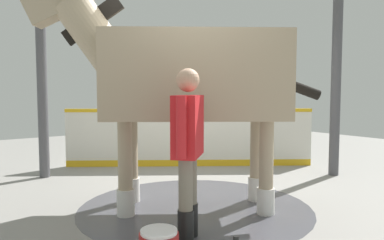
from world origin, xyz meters
The scene contains 7 objects.
ground_plane centered at (0.00, 0.00, -0.01)m, with size 16.00×16.00×0.02m, color gray.
wet_patch centered at (0.25, -0.29, 0.00)m, with size 2.77×2.77×0.00m, color #4C4C54.
barrier_wall centered at (-1.83, 1.12, 0.49)m, with size 2.62×3.81×1.07m.
roof_post_near centered at (-2.47, -1.31, 1.44)m, with size 0.16×0.16×2.88m, color #4C4C51.
roof_post_far centered at (0.19, 2.62, 1.44)m, with size 0.16×0.16×2.88m, color #4C4C51.
horse centered at (0.19, -0.38, 1.54)m, with size 2.21×2.97×2.68m.
handler centered at (1.01, -0.93, 0.91)m, with size 0.48×0.50×1.60m.
Camera 1 is at (3.81, -2.92, 1.39)m, focal length 35.26 mm.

